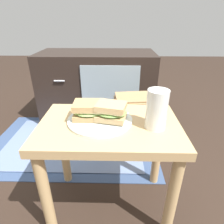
% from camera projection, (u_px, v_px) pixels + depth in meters
% --- Properties ---
extents(ground_plane, '(8.00, 8.00, 0.00)m').
position_uv_depth(ground_plane, '(110.00, 202.00, 0.96)').
color(ground_plane, '#2D2119').
extents(side_table, '(0.56, 0.36, 0.46)m').
position_uv_depth(side_table, '(109.00, 142.00, 0.79)').
color(side_table, tan).
rests_on(side_table, ground).
extents(tv_cabinet, '(0.96, 0.46, 0.58)m').
position_uv_depth(tv_cabinet, '(98.00, 86.00, 1.68)').
color(tv_cabinet, black).
rests_on(tv_cabinet, ground).
extents(area_rug, '(1.19, 0.76, 0.01)m').
position_uv_depth(area_rug, '(74.00, 142.00, 1.41)').
color(area_rug, '#384C72').
rests_on(area_rug, ground).
extents(plate, '(0.26, 0.26, 0.01)m').
position_uv_depth(plate, '(100.00, 120.00, 0.77)').
color(plate, silver).
rests_on(plate, side_table).
extents(sandwich_front, '(0.13, 0.10, 0.07)m').
position_uv_depth(sandwich_front, '(89.00, 110.00, 0.76)').
color(sandwich_front, tan).
rests_on(sandwich_front, plate).
extents(sandwich_back, '(0.14, 0.12, 0.07)m').
position_uv_depth(sandwich_back, '(111.00, 111.00, 0.74)').
color(sandwich_back, tan).
rests_on(sandwich_back, plate).
extents(beer_glass, '(0.08, 0.08, 0.15)m').
position_uv_depth(beer_glass, '(157.00, 110.00, 0.69)').
color(beer_glass, silver).
rests_on(beer_glass, side_table).
extents(paper_bag, '(0.24, 0.18, 0.40)m').
position_uv_depth(paper_bag, '(132.00, 124.00, 1.27)').
color(paper_bag, tan).
rests_on(paper_bag, ground).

